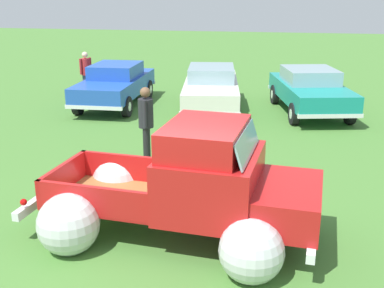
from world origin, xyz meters
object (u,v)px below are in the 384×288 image
spectator_0 (86,71)px  spectator_1 (146,120)px  show_car_0 (115,83)px  show_car_1 (211,87)px  vintage_pickup_truck (195,194)px  show_car_2 (310,89)px

spectator_0 → spectator_1: (4.27, -6.63, 0.08)m
spectator_0 → show_car_0: bearing=171.2°
show_car_0 → show_car_1: same height
spectator_0 → vintage_pickup_truck: bearing=151.1°
show_car_0 → spectator_0: spectator_0 is taller
show_car_1 → spectator_1: spectator_1 is taller
spectator_1 → spectator_0: bearing=-68.0°
vintage_pickup_truck → show_car_0: bearing=122.0°
spectator_0 → show_car_1: bearing=-164.3°
vintage_pickup_truck → show_car_2: size_ratio=1.02×
show_car_0 → spectator_1: size_ratio=2.48×
show_car_2 → show_car_0: bearing=-101.1°
spectator_0 → spectator_1: 7.89m
show_car_2 → spectator_1: (-3.86, -5.61, 0.24)m
show_car_1 → spectator_1: (-0.66, -5.40, 0.24)m
show_car_2 → spectator_0: (-8.13, 1.03, 0.16)m
vintage_pickup_truck → spectator_1: (-1.71, 3.17, 0.27)m
show_car_1 → spectator_0: size_ratio=2.94×
show_car_0 → show_car_2: (6.53, 0.25, 0.00)m
spectator_0 → show_car_2: bearing=-157.5°
show_car_1 → show_car_2: 3.21m
show_car_0 → spectator_0: bearing=-130.5°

